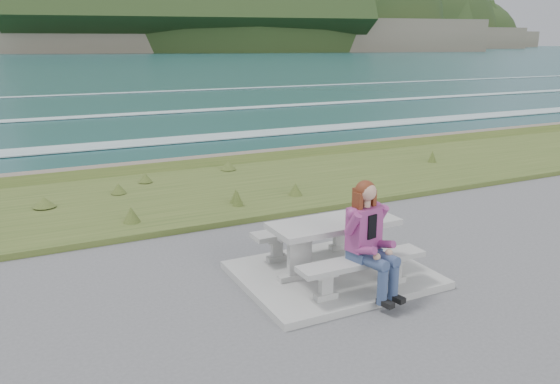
# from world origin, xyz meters

# --- Properties ---
(concrete_slab) EXTENTS (2.60, 2.10, 0.10)m
(concrete_slab) POSITION_xyz_m (0.00, 0.00, 0.05)
(concrete_slab) COLOR #ACACA7
(concrete_slab) RESTS_ON ground
(picnic_table) EXTENTS (1.80, 0.75, 0.75)m
(picnic_table) POSITION_xyz_m (0.00, 0.00, 0.68)
(picnic_table) COLOR #ACACA7
(picnic_table) RESTS_ON concrete_slab
(bench_landward) EXTENTS (1.80, 0.35, 0.45)m
(bench_landward) POSITION_xyz_m (0.00, -0.70, 0.45)
(bench_landward) COLOR #ACACA7
(bench_landward) RESTS_ON concrete_slab
(bench_seaward) EXTENTS (1.80, 0.35, 0.45)m
(bench_seaward) POSITION_xyz_m (0.00, 0.70, 0.45)
(bench_seaward) COLOR #ACACA7
(bench_seaward) RESTS_ON concrete_slab
(grass_verge) EXTENTS (160.00, 4.50, 0.22)m
(grass_verge) POSITION_xyz_m (0.00, 5.00, 0.00)
(grass_verge) COLOR #374D1D
(grass_verge) RESTS_ON ground
(shore_drop) EXTENTS (160.00, 0.80, 2.20)m
(shore_drop) POSITION_xyz_m (0.00, 7.90, 0.00)
(shore_drop) COLOR #655E4C
(shore_drop) RESTS_ON ground
(ocean) EXTENTS (1600.00, 1600.00, 0.09)m
(ocean) POSITION_xyz_m (0.00, 25.09, -1.74)
(ocean) COLOR #1B4A4D
(ocean) RESTS_ON ground
(headland_range) EXTENTS (729.83, 363.95, 184.28)m
(headland_range) POSITION_xyz_m (190.42, 398.42, 9.91)
(headland_range) COLOR #655E4C
(headland_range) RESTS_ON ground
(seated_woman) EXTENTS (0.56, 0.81, 1.48)m
(seated_woman) POSITION_xyz_m (0.05, -0.84, 0.64)
(seated_woman) COLOR #30496A
(seated_woman) RESTS_ON concrete_slab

